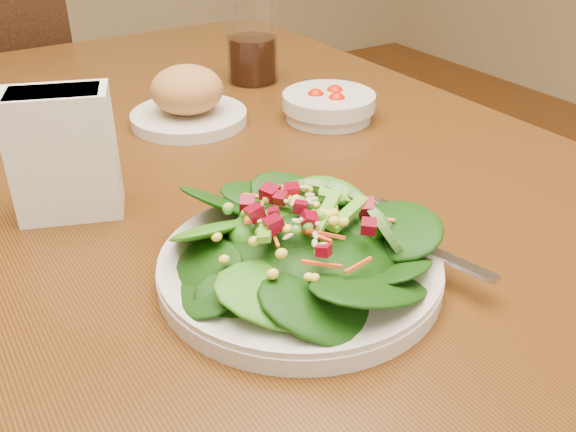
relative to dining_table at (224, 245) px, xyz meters
name	(u,v)px	position (x,y,z in m)	size (l,w,h in m)	color
dining_table	(224,245)	(0.00, 0.00, 0.00)	(0.90, 1.40, 0.75)	#502D14
chair_far	(0,161)	(-0.14, 0.91, -0.21)	(0.39, 0.39, 0.84)	#361C10
salad_plate	(308,249)	(-0.03, -0.23, 0.13)	(0.26, 0.26, 0.07)	silver
bread_plate	(188,100)	(0.04, 0.17, 0.14)	(0.17, 0.17, 0.08)	silver
tomato_bowl	(329,105)	(0.22, 0.08, 0.12)	(0.13, 0.13, 0.04)	silver
drinking_glass	(252,44)	(0.21, 0.29, 0.16)	(0.08, 0.08, 0.15)	silver
napkin_holder	(63,151)	(-0.18, 0.00, 0.17)	(0.12, 0.09, 0.14)	white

